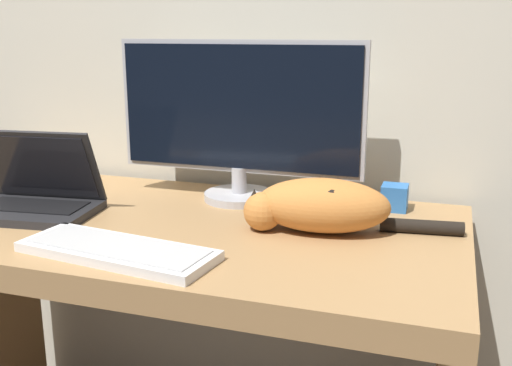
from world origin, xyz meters
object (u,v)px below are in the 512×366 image
at_px(laptop, 35,197).
at_px(external_keyboard, 117,251).
at_px(monitor, 239,117).
at_px(cat, 320,205).

relative_size(laptop, external_keyboard, 0.76).
distance_m(monitor, laptop, 0.55).
height_order(external_keyboard, cat, cat).
bearing_deg(cat, external_keyboard, -148.72).
bearing_deg(cat, laptop, -179.75).
relative_size(laptop, cat, 0.68).
relative_size(monitor, laptop, 2.03).
distance_m(monitor, external_keyboard, 0.53).
relative_size(external_keyboard, cat, 0.89).
bearing_deg(laptop, monitor, 25.09).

